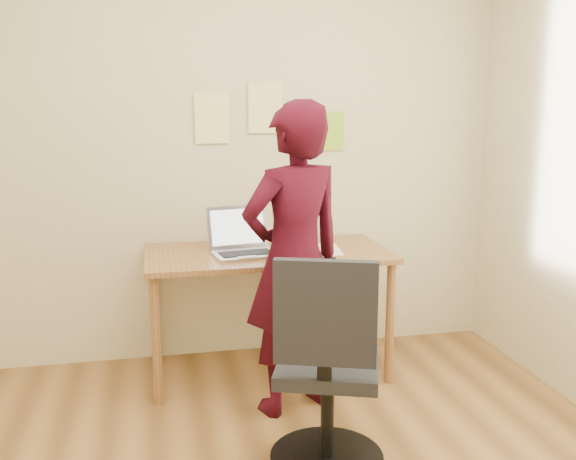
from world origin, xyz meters
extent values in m
cube|color=beige|center=(0.00, 1.77, 1.35)|extent=(3.50, 0.04, 2.70)
cube|color=#905B31|center=(0.22, 1.38, 0.72)|extent=(1.40, 0.70, 0.03)
cylinder|color=#905B31|center=(-0.43, 1.08, 0.35)|extent=(0.05, 0.05, 0.71)
cylinder|color=#905B31|center=(0.87, 1.08, 0.35)|extent=(0.05, 0.05, 0.71)
cylinder|color=#905B31|center=(-0.43, 1.68, 0.35)|extent=(0.05, 0.05, 0.71)
cylinder|color=#905B31|center=(0.87, 1.68, 0.35)|extent=(0.05, 0.05, 0.71)
cube|color=#BABAC2|center=(0.08, 1.30, 0.75)|extent=(0.39, 0.30, 0.02)
cube|color=black|center=(0.08, 1.30, 0.76)|extent=(0.31, 0.18, 0.00)
cube|color=#BABAC2|center=(0.05, 1.46, 0.88)|extent=(0.36, 0.13, 0.24)
cube|color=white|center=(0.05, 1.46, 0.88)|extent=(0.32, 0.11, 0.20)
cube|color=white|center=(0.53, 1.36, 0.74)|extent=(0.25, 0.34, 0.00)
cube|color=black|center=(0.50, 1.17, 0.74)|extent=(0.10, 0.14, 0.01)
cube|color=#3F4C59|center=(0.50, 1.17, 0.75)|extent=(0.08, 0.12, 0.00)
cube|color=#F9EF95|center=(-0.05, 1.74, 1.49)|extent=(0.21, 0.00, 0.30)
cube|color=#F9EF95|center=(0.28, 1.74, 1.55)|extent=(0.21, 0.00, 0.30)
cube|color=#92C92D|center=(0.69, 1.74, 1.41)|extent=(0.18, 0.00, 0.24)
cube|color=black|center=(0.30, 0.36, 0.45)|extent=(0.56, 0.56, 0.06)
cube|color=black|center=(0.23, 0.16, 0.77)|extent=(0.41, 0.19, 0.43)
cube|color=black|center=(0.23, 0.17, 0.55)|extent=(0.07, 0.06, 0.12)
cylinder|color=black|center=(0.30, 0.36, 0.22)|extent=(0.06, 0.06, 0.43)
cylinder|color=black|center=(0.30, 0.36, 0.01)|extent=(0.51, 0.51, 0.03)
imported|color=#320611|center=(0.27, 0.90, 0.80)|extent=(0.68, 0.56, 1.61)
camera|label=1|loc=(-0.43, -2.18, 1.60)|focal=40.00mm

